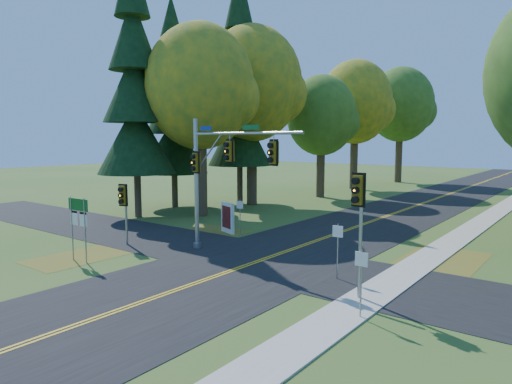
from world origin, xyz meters
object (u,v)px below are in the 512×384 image
Objects in this scene: traffic_mast at (218,167)px; east_signal_pole at (359,204)px; info_kiosk at (228,218)px; route_sign_cluster at (78,216)px.

traffic_mast is 8.55m from east_signal_pole.
east_signal_pole reaches higher than info_kiosk.
route_sign_cluster is at bearing -77.07° from info_kiosk.
traffic_mast is 6.95m from route_sign_cluster.
traffic_mast is 6.32m from info_kiosk.
east_signal_pole is (8.31, -1.80, -0.87)m from traffic_mast.
traffic_mast is at bearing 171.20° from east_signal_pole.
east_signal_pole is 13.20m from info_kiosk.
route_sign_cluster is (-4.36, -4.94, -2.21)m from traffic_mast.
east_signal_pole is 2.47× the size of info_kiosk.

